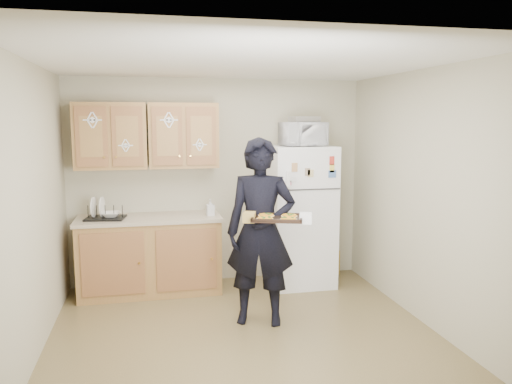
{
  "coord_description": "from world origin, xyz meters",
  "views": [
    {
      "loc": [
        -0.83,
        -4.3,
        2.01
      ],
      "look_at": [
        0.19,
        0.45,
        1.3
      ],
      "focal_mm": 35.0,
      "sensor_mm": 36.0,
      "label": 1
    }
  ],
  "objects_px": {
    "baking_tray": "(277,219)",
    "dish_rack": "(105,212)",
    "person": "(261,232)",
    "refrigerator": "(300,216)",
    "microwave": "(303,134)"
  },
  "relations": [
    {
      "from": "person",
      "to": "dish_rack",
      "type": "distance_m",
      "value": 1.9
    },
    {
      "from": "person",
      "to": "dish_rack",
      "type": "bearing_deg",
      "value": 162.38
    },
    {
      "from": "refrigerator",
      "to": "baking_tray",
      "type": "height_order",
      "value": "refrigerator"
    },
    {
      "from": "person",
      "to": "baking_tray",
      "type": "height_order",
      "value": "person"
    },
    {
      "from": "microwave",
      "to": "baking_tray",
      "type": "bearing_deg",
      "value": -125.36
    },
    {
      "from": "baking_tray",
      "to": "microwave",
      "type": "bearing_deg",
      "value": 81.43
    },
    {
      "from": "person",
      "to": "refrigerator",
      "type": "bearing_deg",
      "value": 73.46
    },
    {
      "from": "refrigerator",
      "to": "microwave",
      "type": "xyz_separation_m",
      "value": [
        0.01,
        -0.05,
        0.99
      ]
    },
    {
      "from": "baking_tray",
      "to": "dish_rack",
      "type": "bearing_deg",
      "value": 157.58
    },
    {
      "from": "person",
      "to": "baking_tray",
      "type": "relative_size",
      "value": 4.0
    },
    {
      "from": "refrigerator",
      "to": "dish_rack",
      "type": "relative_size",
      "value": 4.01
    },
    {
      "from": "refrigerator",
      "to": "dish_rack",
      "type": "bearing_deg",
      "value": 179.29
    },
    {
      "from": "baking_tray",
      "to": "microwave",
      "type": "xyz_separation_m",
      "value": [
        0.65,
        1.31,
        0.73
      ]
    },
    {
      "from": "refrigerator",
      "to": "dish_rack",
      "type": "xyz_separation_m",
      "value": [
        -2.28,
        0.03,
        0.13
      ]
    },
    {
      "from": "microwave",
      "to": "dish_rack",
      "type": "distance_m",
      "value": 2.44
    }
  ]
}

